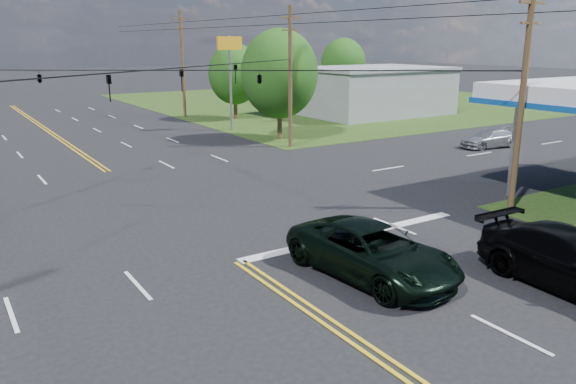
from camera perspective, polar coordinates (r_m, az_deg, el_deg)
ground at (r=26.09m, az=-13.18°, el=-1.34°), size 280.00×280.00×0.00m
grass_ne at (r=70.83m, az=5.16°, el=9.19°), size 46.00×48.00×0.03m
stop_bar at (r=21.71m, az=6.84°, el=-4.39°), size 10.00×0.50×0.02m
retail_ne at (r=58.22m, az=8.57°, el=10.00°), size 14.00×10.00×4.40m
pole_se at (r=25.85m, az=22.70°, el=8.88°), size 1.60×0.28×9.50m
pole_ne at (r=39.01m, az=0.23°, el=11.73°), size 1.60×0.28×9.50m
pole_right_far at (r=55.91m, az=-10.66°, el=12.76°), size 1.60×0.28×10.00m
span_wire_signals at (r=25.10m, az=-14.01°, el=11.91°), size 26.00×18.00×1.13m
power_lines at (r=23.23m, az=-12.75°, el=18.20°), size 26.04×100.00×0.64m
tree_right_a at (r=42.08m, az=-0.87°, el=11.91°), size 5.70×5.70×8.18m
tree_right_b at (r=53.78m, az=-5.43°, el=11.85°), size 4.94×4.94×7.09m
tree_far_r at (r=68.32m, az=5.62°, el=12.79°), size 5.32×5.32×7.63m
pickup_dkgreen at (r=17.88m, az=8.56°, el=-5.98°), size 3.26×6.15×1.65m
suv_black at (r=18.84m, az=27.19°, el=-6.28°), size 2.59×6.06×1.74m
sedan_far at (r=41.74m, az=19.79°, el=5.16°), size 4.61×2.39×1.28m
polesign_ne at (r=46.78m, az=-5.93°, el=13.41°), size 2.11×0.37×7.63m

